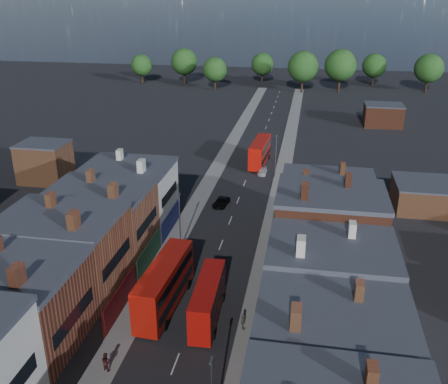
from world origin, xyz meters
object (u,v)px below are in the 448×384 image
at_px(bus_1, 208,300).
at_px(bus_2, 260,152).
at_px(ped_1, 106,361).
at_px(bus_0, 164,284).
at_px(ped_3, 243,322).
at_px(car_3, 263,171).
at_px(car_2, 221,202).

height_order(bus_1, bus_2, bus_2).
bearing_deg(ped_1, bus_2, -76.86).
relative_size(bus_0, ped_3, 6.97).
bearing_deg(bus_1, car_3, 86.85).
xyz_separation_m(ped_1, ped_3, (11.64, 8.08, -0.04)).
bearing_deg(car_3, ped_3, -84.94).
bearing_deg(car_3, ped_1, -97.39).
relative_size(car_2, car_3, 1.15).
xyz_separation_m(bus_1, car_3, (1.06, 46.09, -1.84)).
relative_size(bus_0, bus_1, 1.21).
xyz_separation_m(bus_2, ped_3, (4.10, -52.96, -1.64)).
relative_size(bus_1, ped_3, 5.74).
distance_m(bus_0, car_3, 45.28).
bearing_deg(car_3, bus_0, -96.32).
bearing_deg(bus_1, bus_0, 163.97).
height_order(bus_1, ped_3, bus_1).
bearing_deg(ped_3, ped_1, 125.85).
distance_m(bus_0, bus_1, 5.30).
distance_m(bus_0, ped_3, 9.65).
distance_m(bus_2, car_2, 22.21).
relative_size(bus_2, ped_1, 6.17).
relative_size(car_3, ped_3, 2.10).
bearing_deg(bus_1, car_2, 95.89).
bearing_deg(bus_2, ped_3, -81.66).
height_order(car_2, ped_3, ped_3).
height_order(bus_2, car_3, bus_2).
xyz_separation_m(bus_1, bus_2, (-0.12, 51.62, 0.27)).
height_order(bus_1, ped_1, bus_1).
xyz_separation_m(bus_0, ped_3, (9.10, -2.64, -1.86)).
relative_size(car_2, ped_3, 2.42).
bearing_deg(bus_0, bus_1, -10.73).
xyz_separation_m(bus_2, car_3, (1.18, -5.53, -2.11)).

